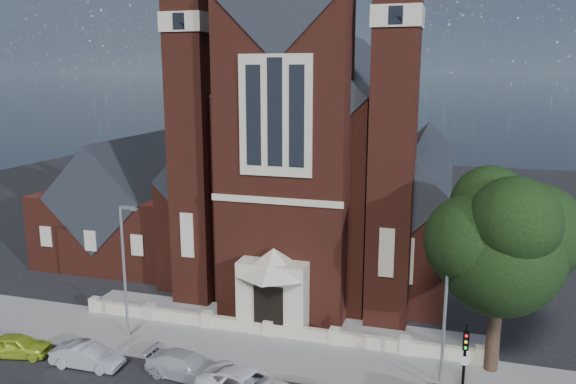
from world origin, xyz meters
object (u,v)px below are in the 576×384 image
street_tree (503,247)px  street_lamp_right (448,299)px  car_silver_a (87,356)px  car_silver_b (186,365)px  street_lamp_left (125,264)px  church (329,161)px  car_lime_van (17,346)px  traffic_signal (465,354)px  parish_hall (133,209)px

street_tree → street_lamp_right: bearing=-145.7°
car_silver_a → car_silver_b: size_ratio=0.88×
street_tree → street_lamp_left: (-20.51, -1.71, -2.36)m
church → street_lamp_right: size_ratio=4.31×
street_lamp_right → car_lime_van: (-22.76, -3.70, -3.97)m
church → traffic_signal: (11.00, -20.52, -5.60)m
street_lamp_right → car_silver_a: street_lamp_right is taller
car_silver_b → street_lamp_right: bearing=-70.4°
parish_hall → car_silver_b: size_ratio=2.76×
street_tree → street_lamp_left: 20.71m
car_lime_van → car_silver_b: bearing=-98.8°
street_lamp_left → street_tree: bearing=4.8°
street_lamp_right → car_lime_van: 23.39m
church → car_silver_a: 25.16m
parish_hall → car_silver_a: size_ratio=3.14×
parish_hall → traffic_signal: (27.00, -15.57, -1.43)m
church → parish_hall: size_ratio=2.86×
traffic_signal → car_silver_b: (-13.69, -1.47, -1.94)m
street_lamp_left → traffic_signal: size_ratio=2.02×
church → car_lime_van: church is taller
street_lamp_right → street_lamp_left: bearing=180.0°
parish_hall → street_lamp_left: size_ratio=1.51×
street_lamp_left → car_silver_a: 5.37m
church → parish_hall: bearing=-162.8°
street_tree → traffic_signal: (-1.60, -3.28, -4.38)m
church → street_tree: size_ratio=3.26×
traffic_signal → car_silver_a: bearing=-173.9°
church → car_silver_b: bearing=-97.0°
car_lime_van → car_silver_b: (9.98, 0.65, 0.02)m
car_lime_van → car_silver_b: 10.00m
car_silver_a → traffic_signal: bearing=-85.7°
traffic_signal → car_lime_van: (-23.67, -2.12, -1.96)m
street_lamp_left → car_silver_b: 7.22m
street_tree → car_silver_a: street_tree is taller
car_silver_b → traffic_signal: bearing=-77.7°
street_lamp_left → car_silver_a: bearing=-94.9°
street_tree → car_silver_b: (-15.28, -4.75, -6.32)m
parish_hall → car_silver_a: bearing=-66.2°
street_lamp_left → car_silver_b: bearing=-30.2°
traffic_signal → car_silver_a: size_ratio=1.03×
street_lamp_left → car_silver_b: street_lamp_left is taller
car_silver_a → car_silver_b: (5.53, 0.57, 0.00)m
street_lamp_left → church: bearing=67.3°
church → car_silver_b: church is taller
church → street_lamp_left: bearing=-112.7°
traffic_signal → street_lamp_left: bearing=175.2°
car_silver_a → street_lamp_right: bearing=-80.6°
parish_hall → traffic_signal: bearing=-30.0°
parish_hall → street_lamp_left: bearing=-60.0°
parish_hall → street_lamp_right: size_ratio=1.51×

